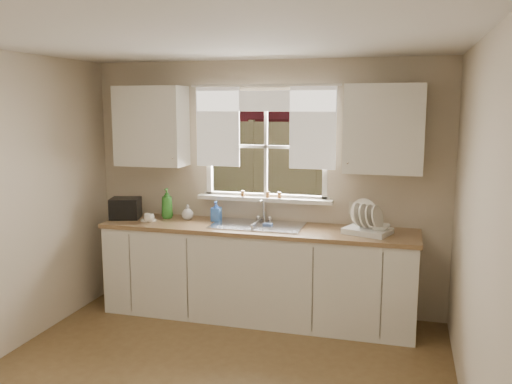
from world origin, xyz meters
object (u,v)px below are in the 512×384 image
(cup, at_px, (149,218))
(black_appliance, at_px, (126,208))
(dish_rack, at_px, (367,225))
(soap_bottle_a, at_px, (167,203))

(cup, relative_size, black_appliance, 0.36)
(dish_rack, bearing_deg, soap_bottle_a, 176.19)
(cup, bearing_deg, soap_bottle_a, 84.47)
(dish_rack, distance_m, black_appliance, 2.44)
(dish_rack, relative_size, soap_bottle_a, 1.51)
(soap_bottle_a, xyz_separation_m, cup, (-0.09, -0.22, -0.11))
(dish_rack, relative_size, cup, 4.45)
(cup, bearing_deg, dish_rack, 19.83)
(dish_rack, distance_m, soap_bottle_a, 2.04)
(dish_rack, bearing_deg, cup, -177.62)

